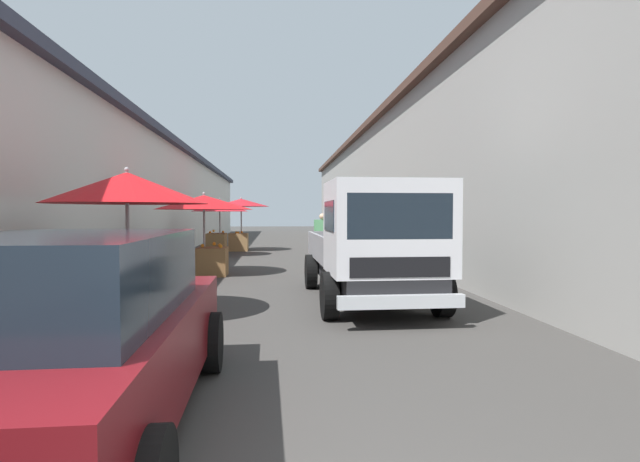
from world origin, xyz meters
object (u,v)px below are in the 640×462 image
(fruit_stall_far_right, at_px, (219,215))
(delivery_truck, at_px, (377,247))
(fruit_stall_near_right, at_px, (205,211))
(parked_scooter, at_px, (358,260))
(vendor_in_shade, at_px, (346,237))
(hatchback_car, at_px, (64,335))
(fruit_stall_far_left, at_px, (241,211))
(fruit_stall_mid_lane, at_px, (128,203))
(vendor_by_crates, at_px, (322,233))

(fruit_stall_far_right, bearing_deg, delivery_truck, -160.48)
(fruit_stall_near_right, xyz_separation_m, parked_scooter, (-0.98, -3.84, -1.19))
(fruit_stall_near_right, bearing_deg, vendor_in_shade, -73.75)
(parked_scooter, bearing_deg, hatchback_car, 157.14)
(vendor_in_shade, bearing_deg, delivery_truck, 176.65)
(fruit_stall_far_right, relative_size, vendor_in_shade, 1.37)
(parked_scooter, bearing_deg, fruit_stall_far_left, 21.01)
(fruit_stall_far_right, xyz_separation_m, delivery_truck, (-10.67, -3.78, -0.50))
(fruit_stall_mid_lane, distance_m, parked_scooter, 6.17)
(hatchback_car, xyz_separation_m, vendor_in_shade, (10.43, -3.50, 0.17))
(vendor_in_shade, bearing_deg, fruit_stall_far_left, 26.42)
(delivery_truck, height_order, vendor_in_shade, delivery_truck)
(fruit_stall_far_left, bearing_deg, parked_scooter, -158.99)
(fruit_stall_near_right, bearing_deg, fruit_stall_mid_lane, 175.65)
(parked_scooter, bearing_deg, fruit_stall_mid_lane, 135.29)
(fruit_stall_far_left, height_order, vendor_by_crates, fruit_stall_far_left)
(vendor_in_shade, relative_size, parked_scooter, 0.93)
(fruit_stall_mid_lane, xyz_separation_m, fruit_stall_far_right, (11.02, -0.10, -0.22))
(delivery_truck, bearing_deg, fruit_stall_near_right, 35.25)
(fruit_stall_mid_lane, relative_size, vendor_in_shade, 1.52)
(fruit_stall_near_right, xyz_separation_m, hatchback_car, (-9.31, -0.34, -0.91))
(fruit_stall_mid_lane, height_order, fruit_stall_far_left, fruit_stall_far_left)
(fruit_stall_mid_lane, distance_m, fruit_stall_near_right, 5.29)
(delivery_truck, xyz_separation_m, vendor_by_crates, (9.16, 0.03, -0.13))
(fruit_stall_near_right, xyz_separation_m, vendor_in_shade, (1.12, -3.83, -0.74))
(fruit_stall_far_left, bearing_deg, fruit_stall_mid_lane, 176.91)
(fruit_stall_mid_lane, relative_size, fruit_stall_near_right, 0.95)
(vendor_by_crates, bearing_deg, fruit_stall_mid_lane, 157.98)
(hatchback_car, bearing_deg, vendor_in_shade, -18.55)
(delivery_truck, height_order, parked_scooter, delivery_truck)
(fruit_stall_far_left, bearing_deg, fruit_stall_near_right, 177.71)
(delivery_truck, bearing_deg, hatchback_car, 144.37)
(fruit_stall_far_right, distance_m, hatchback_car, 15.09)
(fruit_stall_far_left, relative_size, hatchback_car, 0.60)
(fruit_stall_far_right, relative_size, delivery_truck, 0.44)
(fruit_stall_near_right, distance_m, hatchback_car, 9.36)
(vendor_in_shade, bearing_deg, fruit_stall_mid_lane, 146.47)
(fruit_stall_near_right, relative_size, fruit_stall_far_right, 1.16)
(vendor_by_crates, height_order, vendor_in_shade, vendor_by_crates)
(fruit_stall_near_right, bearing_deg, hatchback_car, -177.94)
(fruit_stall_far_right, xyz_separation_m, parked_scooter, (-6.73, -4.15, -1.09))
(vendor_in_shade, xyz_separation_m, parked_scooter, (-2.10, -0.01, -0.46))
(hatchback_car, relative_size, vendor_in_shade, 2.50)
(hatchback_car, relative_size, vendor_by_crates, 2.48)
(parked_scooter, bearing_deg, vendor_in_shade, 0.31)
(fruit_stall_mid_lane, xyz_separation_m, vendor_by_crates, (9.51, -3.85, -0.84))
(hatchback_car, distance_m, vendor_by_crates, 13.90)
(delivery_truck, bearing_deg, fruit_stall_far_left, 13.54)
(fruit_stall_far_left, height_order, fruit_stall_far_right, fruit_stall_far_left)
(fruit_stall_mid_lane, xyz_separation_m, fruit_stall_far_left, (13.45, -0.73, -0.04))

